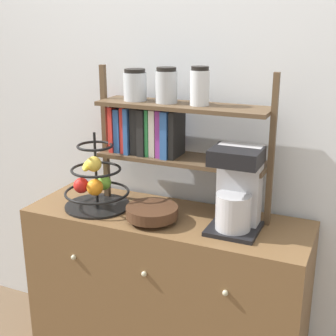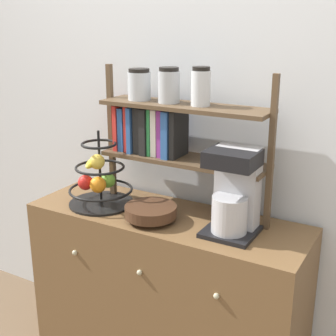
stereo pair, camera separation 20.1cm
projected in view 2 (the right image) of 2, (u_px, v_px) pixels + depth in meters
name	position (u px, v px, depth m)	size (l,w,h in m)	color
wall_back	(194.00, 98.00, 2.15)	(7.00, 0.05, 2.60)	silver
sideboard	(166.00, 294.00, 2.21)	(1.28, 0.45, 0.81)	brown
coffee_maker	(234.00, 192.00, 1.87)	(0.21, 0.21, 0.36)	black
fruit_stand	(99.00, 181.00, 2.18)	(0.30, 0.30, 0.36)	black
wooden_bowl	(151.00, 212.00, 2.02)	(0.23, 0.23, 0.07)	#422819
shelf_hutch	(165.00, 122.00, 2.07)	(0.81, 0.20, 0.65)	brown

